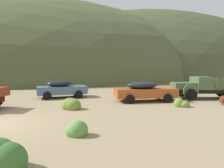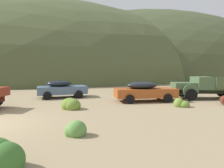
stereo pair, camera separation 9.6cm
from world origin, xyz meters
The scene contains 8 objects.
hill_distant centered at (-13.33, 59.08, 0.00)m, with size 119.37×86.91×45.86m, color #4C5633.
hill_center centered at (25.76, 55.34, 0.00)m, with size 90.31×62.27×42.47m, color #424C2D.
car_chalk_blue centered at (2.19, 8.32, 0.82)m, with size 4.74×2.80×1.57m.
car_oxide_orange centered at (8.95, 5.35, 0.82)m, with size 5.09×2.14×1.57m.
truck_weathered_green centered at (14.18, 6.04, 1.02)m, with size 6.24×3.27×1.91m.
bush_front_right centered at (3.27, 3.05, 0.24)m, with size 1.23×1.09×0.91m.
bush_front_left centered at (10.53, 2.83, 0.18)m, with size 1.03×0.80×0.75m.
bush_back_edge centered at (3.85, -1.92, 0.19)m, with size 0.84×0.67×0.75m.
Camera 2 is at (4.32, -9.03, 2.46)m, focal length 30.43 mm.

